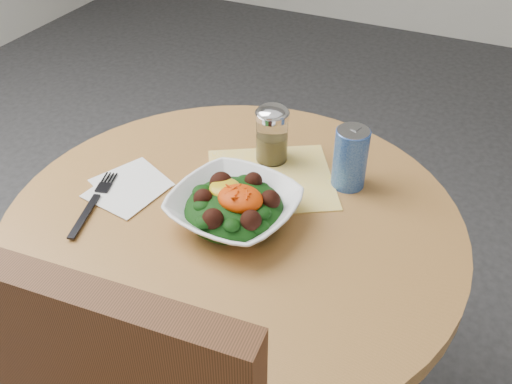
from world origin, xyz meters
TOP-DOWN VIEW (x-y plane):
  - table at (0.00, 0.00)m, footprint 0.90×0.90m
  - cloth_napkin at (0.02, 0.15)m, footprint 0.34×0.34m
  - paper_napkins at (-0.24, -0.00)m, footprint 0.18×0.20m
  - salad_bowl at (0.01, -0.00)m, footprint 0.27×0.27m
  - fork at (-0.27, -0.08)m, footprint 0.08×0.21m
  - spice_shaker at (-0.01, 0.22)m, footprint 0.07×0.07m
  - beverage_can at (0.17, 0.20)m, footprint 0.07×0.07m

SIDE VIEW (x-z plane):
  - table at x=0.00m, z-range 0.18..0.93m
  - cloth_napkin at x=0.02m, z-range 0.75..0.75m
  - paper_napkins at x=-0.24m, z-range 0.75..0.75m
  - fork at x=-0.27m, z-range 0.75..0.76m
  - salad_bowl at x=0.01m, z-range 0.74..0.83m
  - spice_shaker at x=-0.01m, z-range 0.75..0.88m
  - beverage_can at x=0.17m, z-range 0.75..0.88m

